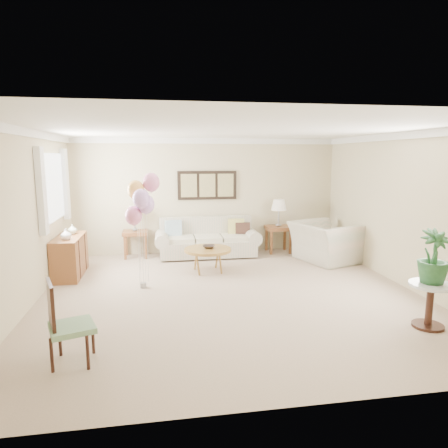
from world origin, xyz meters
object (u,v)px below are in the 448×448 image
Objects in this scene: armchair at (325,242)px; balloon_cluster at (142,199)px; coffee_table at (208,250)px; sofa at (207,241)px; accent_chair at (65,321)px.

armchair is 4.05m from balloon_cluster.
coffee_table is 0.71× the size of armchair.
accent_chair is at bearing -114.90° from sofa.
coffee_table is at bearing 81.45° from armchair.
armchair is at bearing 8.83° from coffee_table.
armchair is at bearing 38.77° from accent_chair.
balloon_cluster is at bearing -146.86° from coffee_table.
coffee_table is 1.00× the size of accent_chair.
balloon_cluster is (0.74, 2.42, 1.04)m from accent_chair.
sofa is 2.55m from armchair.
coffee_table is 3.72m from accent_chair.
balloon_cluster is at bearing -123.10° from sofa.
armchair reaches higher than coffee_table.
coffee_table is at bearing 33.14° from balloon_cluster.
balloon_cluster is (-1.18, -0.77, 1.09)m from coffee_table.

